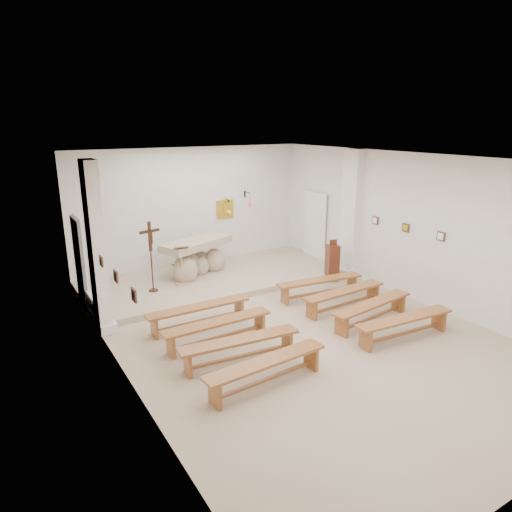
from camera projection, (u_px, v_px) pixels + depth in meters
ground at (292, 328)px, 9.58m from camera, size 7.00×10.00×0.00m
wall_left at (118, 278)px, 7.34m from camera, size 0.02×10.00×3.50m
wall_right at (413, 228)px, 10.82m from camera, size 0.02×10.00×3.50m
wall_back at (192, 209)px, 13.17m from camera, size 7.00×0.02×3.50m
ceiling at (296, 159)px, 8.59m from camera, size 7.00×10.00×0.02m
sanctuary_platform at (217, 278)px, 12.42m from camera, size 6.98×3.00×0.15m
pilaster_left at (96, 249)px, 9.04m from camera, size 0.26×0.55×3.50m
pilaster_right at (351, 214)px, 12.40m from camera, size 0.26×0.55×3.50m
gold_wall_relief at (225, 209)px, 13.70m from camera, size 0.55×0.04×0.55m
sanctuary_lamp at (249, 203)px, 13.80m from camera, size 0.11×0.36×0.44m
station_frame_left_front at (134, 295)px, 6.71m from camera, size 0.03×0.20×0.20m
station_frame_left_mid at (116, 276)px, 7.53m from camera, size 0.03×0.20×0.20m
station_frame_left_rear at (101, 261)px, 8.34m from camera, size 0.03×0.20×0.20m
station_frame_right_front at (441, 236)px, 10.17m from camera, size 0.03×0.20×0.20m
station_frame_right_mid at (406, 228)px, 10.99m from camera, size 0.03×0.20×0.20m
station_frame_right_rear at (375, 220)px, 11.80m from camera, size 0.03×0.20×0.20m
radiator_left at (93, 307)px, 10.00m from camera, size 0.10×0.85×0.52m
radiator_right at (333, 260)px, 13.42m from camera, size 0.10×0.85×0.52m
altar at (196, 260)px, 12.42m from camera, size 2.20×1.49×1.06m
lectern at (182, 264)px, 11.60m from camera, size 0.42×0.37×1.08m
crucifix_stand at (151, 252)px, 10.99m from camera, size 0.53×0.23×1.75m
potted_plant at (180, 267)px, 12.20m from camera, size 0.65×0.64×0.55m
donation_pedestal at (332, 263)px, 12.34m from camera, size 0.38×0.38×1.15m
bench_left_front at (199, 311)px, 9.57m from camera, size 2.25×0.37×0.47m
bench_right_front at (320, 284)px, 11.18m from camera, size 2.27×0.61×0.47m
bench_left_second at (218, 326)px, 8.84m from camera, size 2.25×0.39×0.47m
bench_right_second at (344, 295)px, 10.46m from camera, size 2.26×0.46×0.47m
bench_left_third at (240, 345)px, 8.12m from camera, size 2.27×0.58×0.47m
bench_right_third at (372, 308)px, 9.74m from camera, size 2.27×0.65×0.47m
bench_left_fourth at (266, 367)px, 7.40m from camera, size 2.26×0.50×0.47m
bench_right_fourth at (405, 323)px, 9.02m from camera, size 2.27×0.52×0.47m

